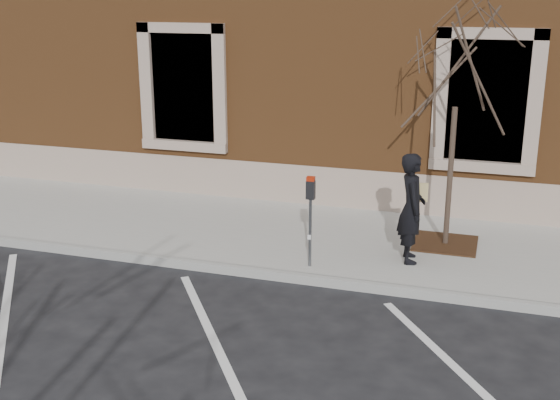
% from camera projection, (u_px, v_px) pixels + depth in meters
% --- Properties ---
extents(ground, '(120.00, 120.00, 0.00)m').
position_uv_depth(ground, '(268.00, 277.00, 11.02)').
color(ground, '#28282B').
rests_on(ground, ground).
extents(sidewalk_near, '(40.00, 3.50, 0.15)m').
position_uv_depth(sidewalk_near, '(299.00, 237.00, 12.60)').
color(sidewalk_near, '#B0AEA6').
rests_on(sidewalk_near, ground).
extents(curb_near, '(40.00, 0.12, 0.15)m').
position_uv_depth(curb_near, '(267.00, 274.00, 10.96)').
color(curb_near, '#9E9E99').
rests_on(curb_near, ground).
extents(parking_stripes, '(28.00, 4.40, 0.01)m').
position_uv_depth(parking_stripes, '(214.00, 342.00, 9.02)').
color(parking_stripes, silver).
rests_on(parking_stripes, ground).
extents(building_civic, '(40.00, 8.62, 8.00)m').
position_uv_depth(building_civic, '(369.00, 4.00, 16.93)').
color(building_civic, brown).
rests_on(building_civic, ground).
extents(man, '(0.57, 0.73, 1.77)m').
position_uv_depth(man, '(412.00, 208.00, 11.06)').
color(man, black).
rests_on(man, sidewalk_near).
extents(parking_meter, '(0.13, 0.10, 1.46)m').
position_uv_depth(parking_meter, '(310.00, 205.00, 10.79)').
color(parking_meter, '#595B60').
rests_on(parking_meter, sidewalk_near).
extents(tree_grate, '(1.06, 1.06, 0.03)m').
position_uv_depth(tree_grate, '(445.00, 243.00, 12.03)').
color(tree_grate, '#402614').
rests_on(tree_grate, sidewalk_near).
extents(sapling, '(2.58, 2.58, 4.30)m').
position_uv_depth(sapling, '(458.00, 67.00, 11.16)').
color(sapling, '#3F2D26').
rests_on(sapling, sidewalk_near).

